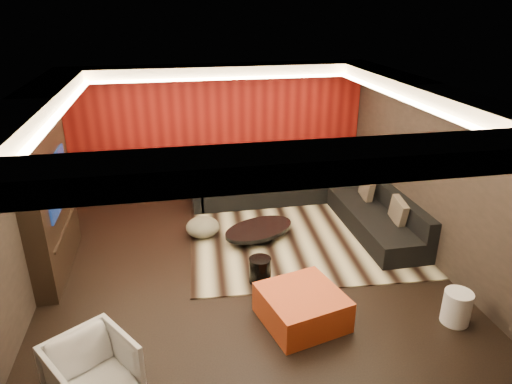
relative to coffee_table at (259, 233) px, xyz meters
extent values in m
cube|color=black|center=(-0.41, -0.89, -0.14)|extent=(6.00, 6.00, 0.02)
cube|color=silver|center=(-0.41, -0.89, 2.68)|extent=(6.00, 6.00, 0.02)
cube|color=black|center=(-0.41, 2.12, 1.27)|extent=(6.00, 0.02, 2.80)
cube|color=black|center=(-3.42, -0.89, 1.27)|extent=(0.02, 6.00, 2.80)
cube|color=black|center=(2.60, -0.89, 1.27)|extent=(0.02, 6.00, 2.80)
cube|color=#6B0C0A|center=(-0.41, 2.08, 1.27)|extent=(5.98, 0.05, 2.78)
cube|color=silver|center=(-0.41, 1.81, 2.56)|extent=(6.00, 0.60, 0.22)
cube|color=silver|center=(-0.41, -3.59, 2.56)|extent=(6.00, 0.60, 0.22)
cube|color=silver|center=(-3.11, -0.89, 2.56)|extent=(0.60, 4.80, 0.22)
cube|color=silver|center=(2.29, -0.89, 2.56)|extent=(0.60, 4.80, 0.22)
cube|color=#FFD899|center=(-0.41, 1.47, 2.47)|extent=(4.80, 0.08, 0.04)
cube|color=#FFD899|center=(-0.41, -3.25, 2.47)|extent=(4.80, 0.08, 0.04)
cube|color=#FFD899|center=(-2.77, -0.89, 2.47)|extent=(0.08, 4.80, 0.04)
cube|color=#FFD899|center=(1.95, -0.89, 2.47)|extent=(0.08, 4.80, 0.04)
cube|color=black|center=(-3.26, -0.29, 0.97)|extent=(0.30, 2.00, 2.20)
cube|color=black|center=(-3.10, -0.29, 1.32)|extent=(0.04, 1.30, 0.80)
cube|color=black|center=(-3.10, -0.29, 0.57)|extent=(0.04, 1.60, 0.04)
cube|color=#C3B88E|center=(0.79, -0.17, -0.12)|extent=(4.19, 3.26, 0.02)
cylinder|color=black|center=(0.00, 0.00, 0.00)|extent=(1.74, 1.74, 0.22)
cylinder|color=black|center=(-0.25, -1.30, 0.08)|extent=(0.36, 0.36, 0.39)
ellipsoid|color=#BBB691|center=(-0.96, 0.32, 0.06)|extent=(0.66, 0.66, 0.33)
cylinder|color=white|center=(2.09, -2.69, 0.10)|extent=(0.42, 0.42, 0.45)
cube|color=#AB3F16|center=(0.11, -2.28, 0.09)|extent=(1.19, 1.19, 0.44)
imported|color=silver|center=(-2.39, -3.12, 0.24)|extent=(1.10, 1.10, 0.73)
cube|color=black|center=(0.84, 1.66, 0.07)|extent=(3.50, 0.90, 0.40)
cube|color=black|center=(0.84, 2.01, 0.44)|extent=(3.50, 0.20, 0.35)
cube|color=black|center=(2.14, -0.09, 0.07)|extent=(0.90, 2.60, 0.40)
cube|color=black|center=(2.49, -0.09, 0.44)|extent=(0.20, 2.60, 0.35)
cube|color=black|center=(-0.96, 1.66, 0.17)|extent=(0.20, 0.90, 0.60)
cube|color=tan|center=(2.05, 1.41, 0.49)|extent=(0.42, 0.20, 0.44)
cube|color=tan|center=(0.74, 1.83, 0.49)|extent=(0.42, 0.20, 0.44)
cube|color=tan|center=(2.19, 0.48, 0.49)|extent=(0.12, 0.50, 0.50)
cube|color=tan|center=(2.30, -0.58, 0.49)|extent=(0.12, 0.50, 0.50)
camera|label=1|loc=(-1.42, -6.98, 3.79)|focal=32.00mm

